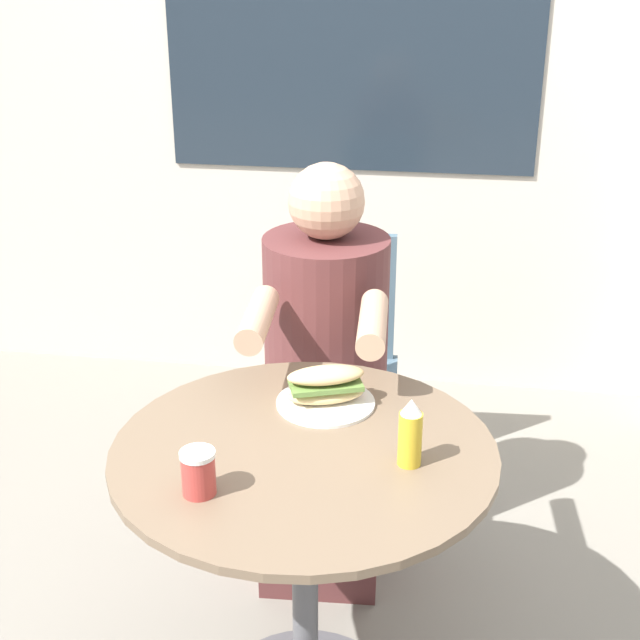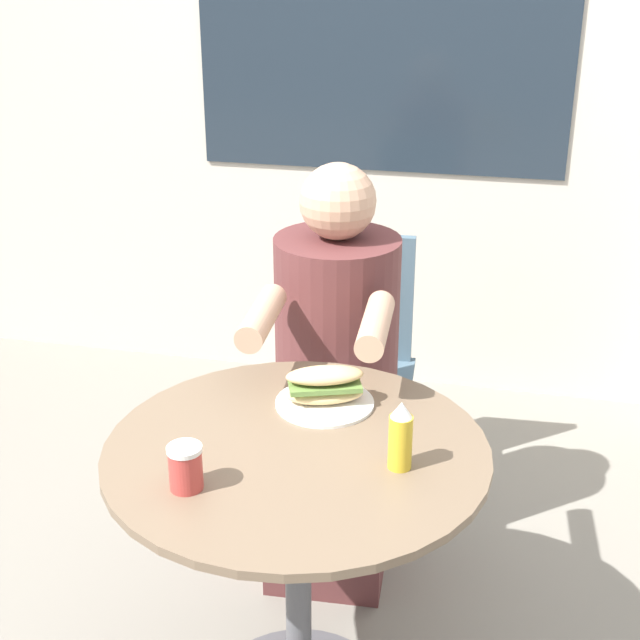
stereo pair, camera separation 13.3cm
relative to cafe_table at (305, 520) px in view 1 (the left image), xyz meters
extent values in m
cube|color=beige|center=(0.00, 1.81, 0.86)|extent=(8.00, 0.08, 2.80)
cylinder|color=brown|center=(0.00, 0.00, 0.18)|extent=(0.83, 0.83, 0.02)
cylinder|color=#515156|center=(0.00, 0.00, -0.18)|extent=(0.06, 0.06, 0.69)
cube|color=slate|center=(-0.05, 0.86, -0.10)|extent=(0.40, 0.40, 0.02)
cube|color=slate|center=(-0.06, 1.03, 0.12)|extent=(0.35, 0.05, 0.42)
cylinder|color=slate|center=(0.13, 0.70, -0.32)|extent=(0.03, 0.03, 0.43)
cylinder|color=slate|center=(-0.20, 0.68, -0.32)|extent=(0.03, 0.03, 0.43)
cylinder|color=slate|center=(0.11, 1.03, -0.32)|extent=(0.03, 0.03, 0.43)
cylinder|color=slate|center=(-0.22, 1.01, -0.32)|extent=(0.03, 0.03, 0.43)
cube|color=brown|center=(-0.04, 0.57, -0.31)|extent=(0.35, 0.45, 0.45)
cylinder|color=brown|center=(-0.05, 0.64, 0.18)|extent=(0.35, 0.35, 0.53)
sphere|color=tan|center=(-0.05, 0.64, 0.55)|extent=(0.20, 0.20, 0.20)
cylinder|color=tan|center=(0.11, 0.33, 0.34)|extent=(0.08, 0.28, 0.07)
cylinder|color=tan|center=(-0.17, 0.32, 0.34)|extent=(0.08, 0.28, 0.07)
cylinder|color=white|center=(0.02, 0.19, 0.19)|extent=(0.23, 0.23, 0.01)
ellipsoid|color=#DBB77A|center=(0.02, 0.19, 0.21)|extent=(0.20, 0.13, 0.04)
cube|color=olive|center=(0.02, 0.19, 0.24)|extent=(0.18, 0.13, 0.01)
ellipsoid|color=#DBB77A|center=(0.02, 0.19, 0.26)|extent=(0.20, 0.13, 0.04)
cylinder|color=#B73D38|center=(-0.17, -0.20, 0.23)|extent=(0.07, 0.07, 0.08)
cylinder|color=white|center=(-0.17, -0.20, 0.27)|extent=(0.07, 0.07, 0.01)
cylinder|color=gold|center=(0.22, -0.03, 0.25)|extent=(0.05, 0.05, 0.12)
cone|color=white|center=(0.22, -0.03, 0.32)|extent=(0.04, 0.04, 0.03)
camera|label=1|loc=(0.28, -1.61, 1.19)|focal=50.00mm
camera|label=2|loc=(0.41, -1.58, 1.19)|focal=50.00mm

